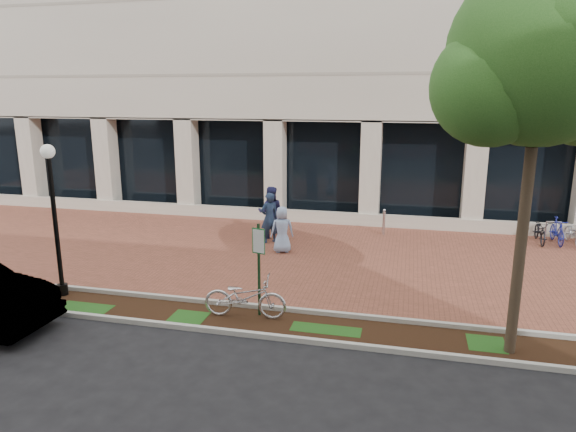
% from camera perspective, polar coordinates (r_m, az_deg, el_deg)
% --- Properties ---
extents(ground, '(120.00, 120.00, 0.00)m').
position_cam_1_polar(ground, '(17.17, 0.88, -4.37)').
color(ground, black).
rests_on(ground, ground).
extents(brick_plaza, '(40.00, 9.00, 0.01)m').
position_cam_1_polar(brick_plaza, '(17.17, 0.88, -4.35)').
color(brick_plaza, brown).
rests_on(brick_plaza, ground).
extents(planting_strip, '(40.00, 1.50, 0.01)m').
position_cam_1_polar(planting_strip, '(12.44, -4.52, -11.55)').
color(planting_strip, black).
rests_on(planting_strip, ground).
extents(curb_plaza_side, '(40.00, 0.12, 0.12)m').
position_cam_1_polar(curb_plaza_side, '(13.07, -3.50, -9.99)').
color(curb_plaza_side, '#ACABA2').
rests_on(curb_plaza_side, ground).
extents(curb_street_side, '(40.00, 0.12, 0.12)m').
position_cam_1_polar(curb_street_side, '(11.78, -5.68, -12.79)').
color(curb_street_side, '#ACABA2').
rests_on(curb_street_side, ground).
extents(parking_sign, '(0.34, 0.07, 2.30)m').
position_cam_1_polar(parking_sign, '(12.19, -3.28, -4.64)').
color(parking_sign, '#153A1E').
rests_on(parking_sign, ground).
extents(lamppost, '(0.36, 0.36, 4.02)m').
position_cam_1_polar(lamppost, '(14.53, -24.54, 0.40)').
color(lamppost, black).
rests_on(lamppost, ground).
extents(street_tree, '(4.11, 3.42, 7.69)m').
position_cam_1_polar(street_tree, '(10.85, 26.52, 14.73)').
color(street_tree, '#4D3F2C').
rests_on(street_tree, ground).
extents(locked_bicycle, '(2.05, 0.87, 1.05)m').
position_cam_1_polar(locked_bicycle, '(12.44, -4.78, -8.95)').
color(locked_bicycle, silver).
rests_on(locked_bicycle, ground).
extents(pedestrian_left, '(0.80, 0.77, 1.84)m').
position_cam_1_polar(pedestrian_left, '(18.37, -2.09, -0.21)').
color(pedestrian_left, '#1C2C48').
rests_on(pedestrian_left, ground).
extents(pedestrian_mid, '(1.06, 0.90, 1.94)m').
position_cam_1_polar(pedestrian_mid, '(18.98, -1.95, 0.40)').
color(pedestrian_mid, '#1D1F49').
rests_on(pedestrian_mid, ground).
extents(pedestrian_right, '(0.90, 0.73, 1.59)m').
position_cam_1_polar(pedestrian_right, '(17.27, -0.66, -1.52)').
color(pedestrian_right, '#8FABD5').
rests_on(pedestrian_right, ground).
extents(bollard, '(0.12, 0.12, 1.01)m').
position_cam_1_polar(bollard, '(19.83, 10.60, -0.62)').
color(bollard, '#B4B5B9').
rests_on(bollard, ground).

